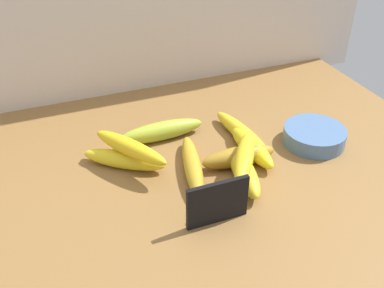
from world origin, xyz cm
name	(u,v)px	position (x,y,z in cm)	size (l,w,h in cm)	color
counter_top	(197,176)	(0.00, 0.00, 1.50)	(110.00, 76.00, 3.00)	brown
chalkboard_sign	(217,204)	(-2.15, -14.27, 6.86)	(11.00, 1.80, 8.40)	black
fruit_bowl	(315,137)	(27.09, -0.45, 4.77)	(13.21, 13.21, 3.54)	#4E71A2
banana_0	(161,131)	(-3.04, 13.35, 5.05)	(18.86, 4.11, 4.11)	#A3B732
banana_1	(239,157)	(8.37, -1.27, 5.05)	(15.43, 4.10, 4.10)	#AA7F24
banana_2	(124,160)	(-13.15, 6.39, 4.82)	(17.07, 3.63, 3.63)	yellow
banana_3	(252,147)	(12.43, 0.79, 4.92)	(15.26, 3.84, 3.84)	yellow
banana_4	(193,167)	(-1.19, -0.53, 4.69)	(20.61, 3.37, 3.37)	gold
banana_5	(242,133)	(13.23, 6.94, 4.66)	(19.32, 3.31, 3.31)	yellow
banana_6	(244,172)	(7.12, -6.15, 5.05)	(15.30, 4.11, 4.11)	yellow
banana_7	(130,147)	(-11.93, 5.08, 8.29)	(17.90, 3.32, 3.32)	yellow
banana_8	(244,158)	(6.70, -6.53, 8.80)	(16.25, 3.38, 3.38)	yellow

